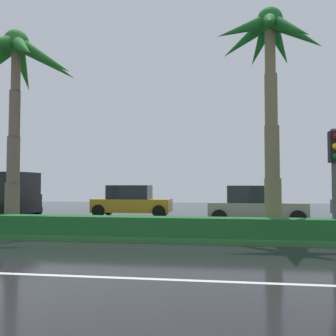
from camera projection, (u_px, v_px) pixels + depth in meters
name	position (u px, v px, depth m)	size (l,w,h in m)	color
ground_plane	(141.00, 232.00, 14.05)	(90.00, 42.00, 0.10)	black
near_lane_divider_stripe	(65.00, 276.00, 7.13)	(81.00, 0.14, 0.01)	white
median_strip	(135.00, 232.00, 13.07)	(85.50, 4.00, 0.15)	#2D6B33
median_hedge	(126.00, 226.00, 11.70)	(76.50, 0.70, 0.60)	#1E6028
palm_tree_mid_left	(15.00, 72.00, 13.39)	(4.60, 4.68, 7.32)	brown
palm_tree_centre_left	(269.00, 59.00, 12.85)	(3.91, 3.94, 7.90)	#716546
traffic_signal_median_right	(334.00, 163.00, 11.05)	(0.28, 0.43, 3.32)	#4C4C47
car_in_traffic_leading	(131.00, 201.00, 20.26)	(4.30, 2.02, 1.72)	#B28C1E
car_in_traffic_second	(255.00, 205.00, 16.52)	(4.30, 2.02, 1.72)	gray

